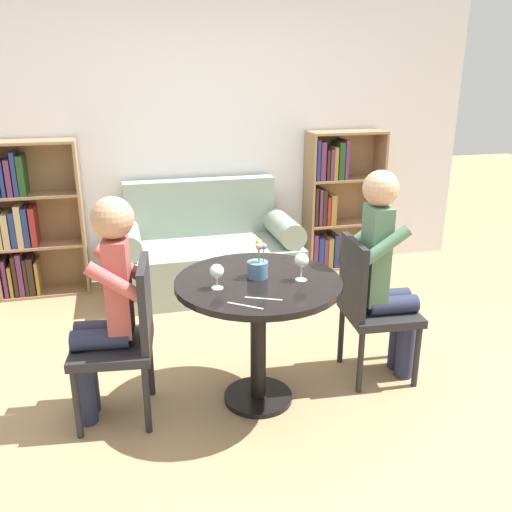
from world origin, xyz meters
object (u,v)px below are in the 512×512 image
object	(u,v)px
couch	(207,254)
wine_glass_left	(217,272)
chair_right	(370,303)
person_right	(386,271)
chair_left	(125,335)
person_left	(106,303)
flower_vase	(258,266)
wine_glass_right	(302,261)
bookshelf_right	(333,201)
bookshelf_left	(28,223)

from	to	relation	value
couch	wine_glass_left	size ratio (longest dim) A/B	11.57
chair_right	person_right	xyz separation A→B (m)	(0.08, -0.01, 0.20)
chair_left	person_left	bearing A→B (deg)	-94.92
chair_left	flower_vase	world-z (taller)	flower_vase
chair_right	wine_glass_right	bearing A→B (deg)	112.11
couch	person_right	world-z (taller)	person_right
chair_right	flower_vase	size ratio (longest dim) A/B	4.01
person_left	chair_right	bearing A→B (deg)	98.37
bookshelf_right	person_right	bearing A→B (deg)	-103.36
wine_glass_right	wine_glass_left	bearing A→B (deg)	-179.93
bookshelf_right	wine_glass_right	bearing A→B (deg)	-116.57
chair_left	wine_glass_right	size ratio (longest dim) A/B	5.84
bookshelf_left	wine_glass_right	bearing A→B (deg)	-51.42
wine_glass_right	person_left	bearing A→B (deg)	173.05
bookshelf_right	bookshelf_left	bearing A→B (deg)	-179.97
flower_vase	wine_glass_left	bearing A→B (deg)	-157.72
person_left	wine_glass_right	bearing A→B (deg)	90.16
bookshelf_left	bookshelf_right	distance (m)	2.73
chair_left	chair_right	xyz separation A→B (m)	(1.45, 0.05, 0.00)
bookshelf_right	wine_glass_left	xyz separation A→B (m)	(-1.51, -2.10, 0.20)
person_right	wine_glass_left	size ratio (longest dim) A/B	9.75
wine_glass_left	person_left	bearing A→B (deg)	167.51
person_left	flower_vase	xyz separation A→B (m)	(0.82, -0.03, 0.14)
bookshelf_left	wine_glass_left	bearing A→B (deg)	-59.99
bookshelf_right	flower_vase	distance (m)	2.38
bookshelf_left	chair_left	size ratio (longest dim) A/B	1.45
wine_glass_right	chair_left	bearing A→B (deg)	173.51
chair_right	person_left	xyz separation A→B (m)	(-1.54, -0.03, 0.19)
bookshelf_left	person_left	world-z (taller)	bookshelf_left
person_left	wine_glass_left	xyz separation A→B (m)	(0.57, -0.13, 0.17)
bookshelf_left	chair_right	distance (m)	2.92
bookshelf_right	wine_glass_right	xyz separation A→B (m)	(-1.05, -2.10, 0.22)
bookshelf_left	bookshelf_right	world-z (taller)	same
couch	bookshelf_left	bearing A→B (deg)	169.75
chair_left	person_right	world-z (taller)	person_right
bookshelf_right	wine_glass_right	world-z (taller)	bookshelf_right
bookshelf_left	chair_right	size ratio (longest dim) A/B	1.45
chair_left	chair_right	bearing A→B (deg)	99.15
wine_glass_left	flower_vase	bearing A→B (deg)	22.28
couch	bookshelf_left	distance (m)	1.51
wine_glass_right	flower_vase	distance (m)	0.24
chair_right	couch	bearing A→B (deg)	27.86
bookshelf_left	person_right	xyz separation A→B (m)	(2.26, -1.95, 0.07)
wine_glass_left	bookshelf_left	bearing A→B (deg)	120.01
bookshelf_right	chair_right	world-z (taller)	bookshelf_right
person_right	wine_glass_right	distance (m)	0.63
couch	chair_right	world-z (taller)	couch
chair_right	person_left	size ratio (longest dim) A/B	0.72
person_left	person_right	world-z (taller)	person_right
bookshelf_left	flower_vase	xyz separation A→B (m)	(1.46, -2.00, 0.19)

